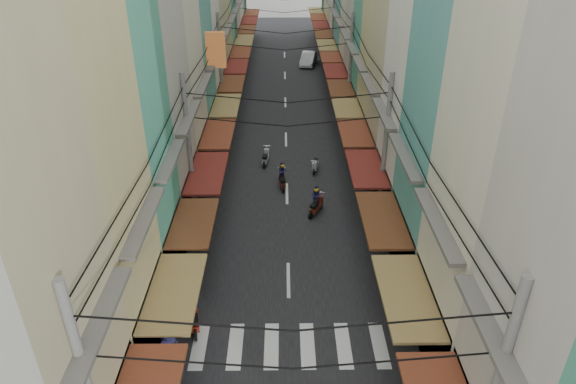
{
  "coord_description": "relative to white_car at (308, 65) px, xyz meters",
  "views": [
    {
      "loc": [
        -0.21,
        -20.41,
        14.98
      ],
      "look_at": [
        0.03,
        3.08,
        1.76
      ],
      "focal_mm": 32.0,
      "sensor_mm": 36.0,
      "label": 1
    }
  ],
  "objects": [
    {
      "name": "market_umbrella",
      "position": [
        4.21,
        -35.24,
        2.08
      ],
      "size": [
        2.24,
        2.24,
        2.36
      ],
      "color": "#B2B2B7",
      "rests_on": "ground"
    },
    {
      "name": "pedestrians",
      "position": [
        -6.93,
        -29.54,
        1.06
      ],
      "size": [
        11.85,
        20.17,
        2.24
      ],
      "color": "black",
      "rests_on": "ground"
    },
    {
      "name": "utility_poles",
      "position": [
        -2.51,
        -18.84,
        6.59
      ],
      "size": [
        10.2,
        66.13,
        8.2
      ],
      "color": "slate",
      "rests_on": "ground"
    },
    {
      "name": "white_car",
      "position": [
        0.0,
        0.0,
        0.0
      ],
      "size": [
        4.91,
        2.66,
        1.64
      ],
      "primitive_type": "imported",
      "rotation": [
        0.0,
        0.0,
        -0.19
      ],
      "color": "silver",
      "rests_on": "ground"
    },
    {
      "name": "crosswalk",
      "position": [
        -2.51,
        -39.85,
        0.03
      ],
      "size": [
        7.55,
        2.4,
        0.01
      ],
      "color": "silver",
      "rests_on": "ground"
    },
    {
      "name": "ground",
      "position": [
        -2.51,
        -33.85,
        0.0
      ],
      "size": [
        160.0,
        160.0,
        0.0
      ],
      "primitive_type": "plane",
      "color": "slate",
      "rests_on": "ground"
    },
    {
      "name": "parked_scooters",
      "position": [
        0.84,
        -37.3,
        0.48
      ],
      "size": [
        13.1,
        11.3,
        1.01
      ],
      "color": "black",
      "rests_on": "ground"
    },
    {
      "name": "traffic_sign",
      "position": [
        3.19,
        -32.85,
        2.06
      ],
      "size": [
        0.1,
        0.62,
        2.83
      ],
      "color": "slate",
      "rests_on": "ground"
    },
    {
      "name": "sidewalk_right",
      "position": [
        3.99,
        -13.85,
        0.03
      ],
      "size": [
        3.0,
        80.0,
        0.06
      ],
      "primitive_type": "cube",
      "color": "gray",
      "rests_on": "ground"
    },
    {
      "name": "bicycle",
      "position": [
        4.99,
        -31.4,
        0.0
      ],
      "size": [
        1.91,
        1.28,
        1.23
      ],
      "primitive_type": "imported",
      "rotation": [
        0.0,
        0.0,
        1.95
      ],
      "color": "black",
      "rests_on": "ground"
    },
    {
      "name": "road",
      "position": [
        -2.51,
        -13.85,
        0.01
      ],
      "size": [
        10.0,
        80.0,
        0.02
      ],
      "primitive_type": "cube",
      "color": "black",
      "rests_on": "ground"
    },
    {
      "name": "moving_scooters",
      "position": [
        -3.19,
        -30.53,
        0.5
      ],
      "size": [
        6.04,
        16.68,
        1.74
      ],
      "color": "black",
      "rests_on": "ground"
    },
    {
      "name": "sidewalk_left",
      "position": [
        -9.01,
        -13.85,
        0.03
      ],
      "size": [
        3.0,
        80.0,
        0.06
      ],
      "primitive_type": "cube",
      "color": "gray",
      "rests_on": "ground"
    }
  ]
}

